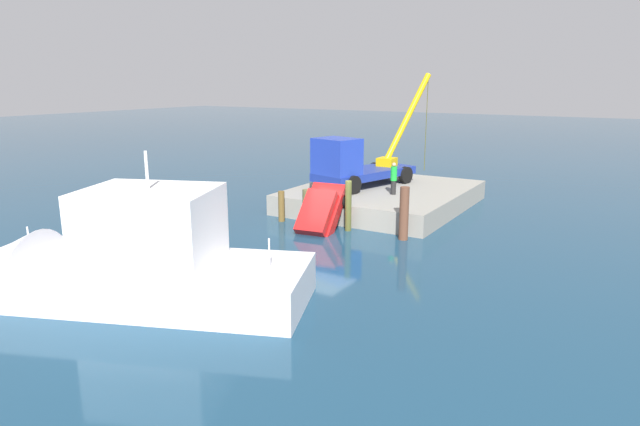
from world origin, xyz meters
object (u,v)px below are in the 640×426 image
crane_truck (355,163)px  salvaged_car (318,220)px  dock_worker (394,178)px  moored_yacht (92,278)px

crane_truck → salvaged_car: size_ratio=2.49×
dock_worker → moored_yacht: size_ratio=0.13×
dock_worker → salvaged_car: dock_worker is taller
crane_truck → salvaged_car: bearing=10.0°
crane_truck → dock_worker: bearing=76.2°
crane_truck → dock_worker: crane_truck is taller
dock_worker → moored_yacht: bearing=-13.7°
salvaged_car → moored_yacht: moored_yacht is taller
crane_truck → moored_yacht: size_ratio=0.66×
dock_worker → moored_yacht: (15.99, -3.90, -1.36)m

